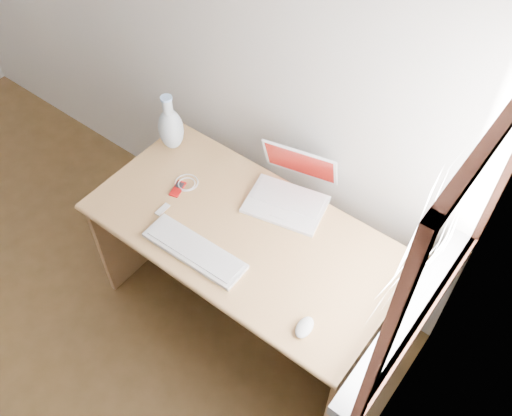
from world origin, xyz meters
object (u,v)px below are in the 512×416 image
Objects in this scene: desk at (256,246)px; laptop at (292,192)px; vase at (171,127)px; external_keyboard at (195,250)px.

laptop is (0.06, 0.18, 0.26)m from desk.
desk is 4.51× the size of vase.
laptop is 1.28× the size of vase.
external_keyboard is 1.53× the size of vase.
laptop is at bearing 6.35° from vase.
external_keyboard is at bearing -39.35° from vase.
desk is 0.68m from vase.
vase is (-0.50, 0.41, 0.11)m from external_keyboard.
external_keyboard is at bearing -120.91° from laptop.
external_keyboard is (-0.15, -0.48, -0.04)m from laptop.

